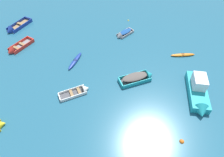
{
  "coord_description": "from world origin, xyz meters",
  "views": [
    {
      "loc": [
        -1.64,
        4.14,
        17.53
      ],
      "look_at": [
        0.0,
        20.16,
        0.15
      ],
      "focal_mm": 31.62,
      "sensor_mm": 36.0,
      "label": 1
    }
  ],
  "objects": [
    {
      "name": "rowboat_turquoise_center",
      "position": [
        3.36,
        19.88,
        0.39
      ],
      "size": [
        4.48,
        2.47,
        1.41
      ],
      "color": "#4C4C51",
      "rests_on": "ground_plane"
    },
    {
      "name": "kayak_deep_blue_near_right",
      "position": [
        -4.51,
        23.8,
        0.16
      ],
      "size": [
        2.06,
        3.45,
        0.34
      ],
      "color": "navy",
      "rests_on": "ground_plane"
    },
    {
      "name": "rowboat_white_outer_left",
      "position": [
        -3.75,
        18.64,
        0.17
      ],
      "size": [
        3.65,
        2.15,
        1.08
      ],
      "color": "#4C4C51",
      "rests_on": "ground_plane"
    },
    {
      "name": "mooring_buoy_between_boats_right",
      "position": [
        5.69,
        11.63,
        0.0
      ],
      "size": [
        0.45,
        0.45,
        0.45
      ],
      "primitive_type": "sphere",
      "color": "orange",
      "rests_on": "ground_plane"
    },
    {
      "name": "mooring_buoy_between_boats_left",
      "position": [
        4.06,
        33.15,
        0.0
      ],
      "size": [
        0.29,
        0.29,
        0.29
      ],
      "primitive_type": "sphere",
      "color": "yellow",
      "rests_on": "ground_plane"
    },
    {
      "name": "rowboat_deep_blue_far_right",
      "position": [
        -14.18,
        32.25,
        0.24
      ],
      "size": [
        3.73,
        4.63,
        1.4
      ],
      "color": "#99754C",
      "rests_on": "ground_plane"
    },
    {
      "name": "rowboat_grey_distant_center",
      "position": [
        2.58,
        29.02,
        0.26
      ],
      "size": [
        3.12,
        2.79,
        1.05
      ],
      "color": "gray",
      "rests_on": "ground_plane"
    },
    {
      "name": "rowboat_red_outer_right",
      "position": [
        -12.8,
        27.04,
        0.22
      ],
      "size": [
        3.51,
        3.98,
        1.26
      ],
      "color": "gray",
      "rests_on": "ground_plane"
    },
    {
      "name": "kayak_orange_back_row_left",
      "position": [
        9.98,
        23.54,
        0.15
      ],
      "size": [
        3.3,
        0.61,
        0.31
      ],
      "color": "orange",
      "rests_on": "ground_plane"
    },
    {
      "name": "motor_launch_turquoise_far_left",
      "position": [
        9.17,
        16.64,
        0.66
      ],
      "size": [
        3.17,
        6.34,
        2.4
      ],
      "color": "teal",
      "rests_on": "ground_plane"
    }
  ]
}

